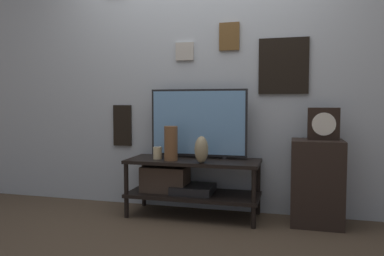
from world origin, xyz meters
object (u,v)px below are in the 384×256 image
(candle_jar, at_px, (158,153))
(vase_urn_stoneware, at_px, (201,150))
(vase_tall_ceramic, at_px, (171,143))
(mantel_clock, at_px, (323,124))
(television, at_px, (198,123))

(candle_jar, bearing_deg, vase_urn_stoneware, -15.28)
(vase_tall_ceramic, xyz_separation_m, candle_jar, (-0.14, 0.04, -0.10))
(vase_tall_ceramic, xyz_separation_m, mantel_clock, (1.27, 0.17, 0.18))
(vase_tall_ceramic, bearing_deg, television, 45.05)
(vase_urn_stoneware, relative_size, candle_jar, 2.07)
(television, bearing_deg, candle_jar, -155.64)
(vase_urn_stoneware, distance_m, mantel_clock, 1.03)
(mantel_clock, bearing_deg, vase_urn_stoneware, -166.05)
(vase_tall_ceramic, bearing_deg, vase_urn_stoneware, -14.25)
(television, height_order, candle_jar, television)
(vase_tall_ceramic, bearing_deg, candle_jar, 162.62)
(candle_jar, bearing_deg, mantel_clock, 5.04)
(mantel_clock, bearing_deg, television, 178.45)
(vase_tall_ceramic, height_order, mantel_clock, mantel_clock)
(vase_tall_ceramic, xyz_separation_m, vase_urn_stoneware, (0.29, -0.07, -0.04))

